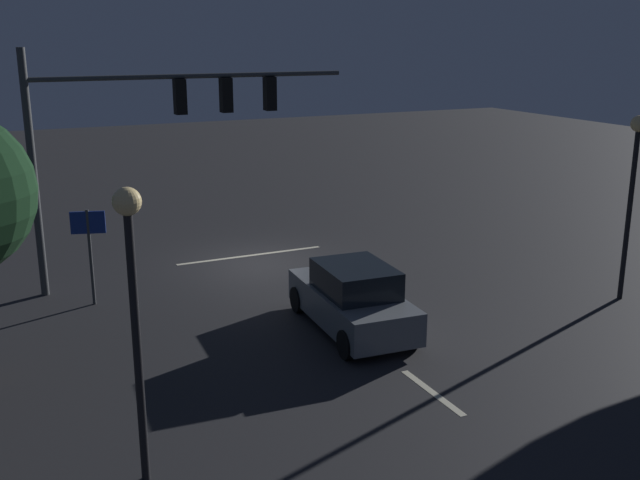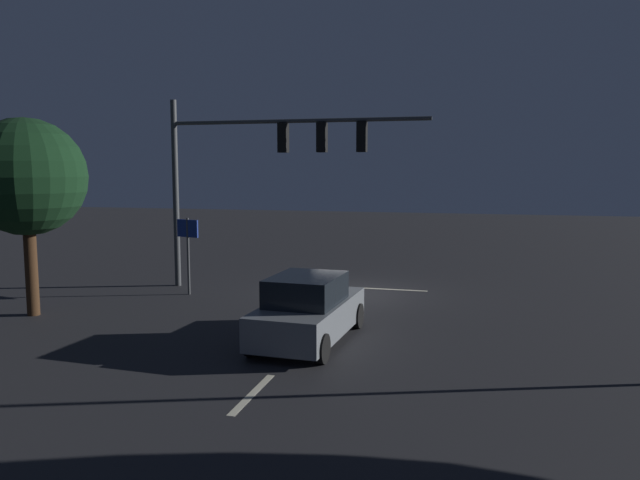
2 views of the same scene
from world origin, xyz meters
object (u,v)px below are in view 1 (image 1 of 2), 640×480
Objects in this scene: route_sign at (89,237)px; car_approaching at (353,299)px; street_lamp_left_kerb at (634,173)px; traffic_signal_assembly at (155,119)px; street_lamp_right_kerb at (132,281)px.

car_approaching is at bearing 140.44° from route_sign.
car_approaching is 0.88× the size of street_lamp_left_kerb.
traffic_signal_assembly is 2.09× the size of car_approaching.
route_sign is (13.31, -5.73, -1.63)m from street_lamp_left_kerb.
street_lamp_left_kerb reaches higher than route_sign.
street_lamp_right_kerb is at bearing 86.41° from route_sign.
traffic_signal_assembly is 1.89× the size of street_lamp_right_kerb.
route_sign is (-0.56, -8.91, -1.54)m from street_lamp_right_kerb.
street_lamp_right_kerb is at bearing 35.47° from car_approaching.
traffic_signal_assembly is at bearing -61.18° from car_approaching.
street_lamp_left_kerb is at bearing -167.07° from street_lamp_right_kerb.
route_sign is at bearing -23.28° from street_lamp_left_kerb.
car_approaching is at bearing -8.46° from street_lamp_left_kerb.
traffic_signal_assembly reaches higher than route_sign.
traffic_signal_assembly is 3.91m from route_sign.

